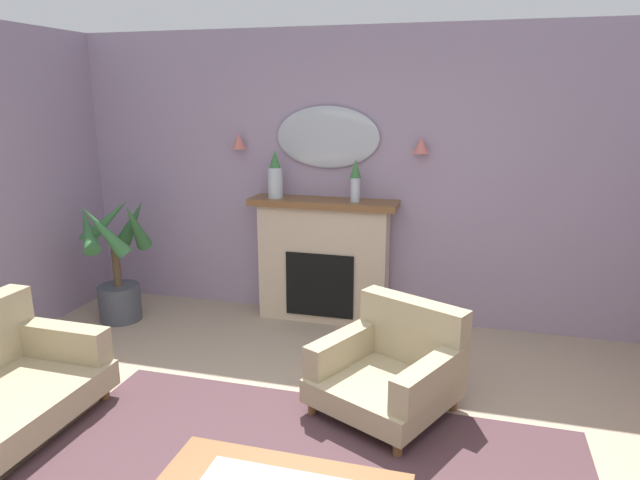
# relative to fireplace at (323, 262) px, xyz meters

# --- Properties ---
(wall_back) EXTENTS (6.90, 0.10, 2.67)m
(wall_back) POSITION_rel_fireplace_xyz_m (0.49, 0.22, 0.76)
(wall_back) COLOR #9E8CA8
(wall_back) RESTS_ON ground
(fireplace) EXTENTS (1.36, 0.36, 1.16)m
(fireplace) POSITION_rel_fireplace_xyz_m (0.00, 0.00, 0.00)
(fireplace) COLOR beige
(fireplace) RESTS_ON ground
(mantel_vase_centre) EXTENTS (0.14, 0.14, 0.44)m
(mantel_vase_centre) POSITION_rel_fireplace_xyz_m (-0.45, -0.03, 0.78)
(mantel_vase_centre) COLOR silver
(mantel_vase_centre) RESTS_ON fireplace
(mantel_vase_right) EXTENTS (0.10, 0.10, 0.38)m
(mantel_vase_right) POSITION_rel_fireplace_xyz_m (0.30, -0.03, 0.79)
(mantel_vase_right) COLOR silver
(mantel_vase_right) RESTS_ON fireplace
(wall_mirror) EXTENTS (0.96, 0.06, 0.56)m
(wall_mirror) POSITION_rel_fireplace_xyz_m (-0.00, 0.14, 1.14)
(wall_mirror) COLOR #B2BCC6
(wall_sconce_left) EXTENTS (0.14, 0.14, 0.14)m
(wall_sconce_left) POSITION_rel_fireplace_xyz_m (-0.85, 0.09, 1.09)
(wall_sconce_left) COLOR #D17066
(wall_sconce_right) EXTENTS (0.14, 0.14, 0.14)m
(wall_sconce_right) POSITION_rel_fireplace_xyz_m (0.85, 0.09, 1.09)
(wall_sconce_right) COLOR #D17066
(armchair_in_corner) EXTENTS (1.08, 1.09, 0.71)m
(armchair_in_corner) POSITION_rel_fireplace_xyz_m (0.86, -1.39, -0.27)
(armchair_in_corner) COLOR tan
(armchair_in_corner) RESTS_ON ground
(potted_plant_tall_palm) EXTENTS (0.72, 0.78, 1.18)m
(potted_plant_tall_palm) POSITION_rel_fireplace_xyz_m (-1.86, -0.53, -0.00)
(potted_plant_tall_palm) COLOR #474C56
(potted_plant_tall_palm) RESTS_ON ground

